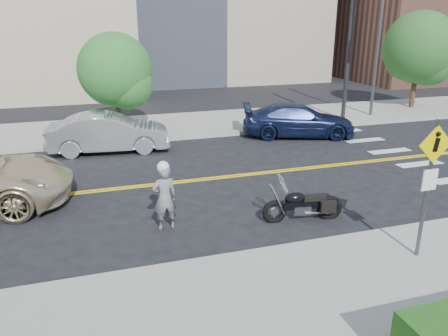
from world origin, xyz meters
TOP-DOWN VIEW (x-y plane):
  - ground_plane at (0.00, 0.00)m, footprint 120.00×120.00m
  - sidewalk_near at (0.00, -7.50)m, footprint 60.00×5.00m
  - sidewalk_far at (0.00, 7.50)m, footprint 60.00×5.00m
  - building_right at (26.00, 20.00)m, footprint 14.00×12.00m
  - lamp_post at (12.00, 6.50)m, footprint 0.16×0.16m
  - traffic_light at (10.00, 5.08)m, footprint 0.28×4.50m
  - pedestrian_sign at (4.20, -6.31)m, footprint 0.78×0.08m
  - motorcyclist at (-0.73, -3.14)m, footprint 0.64×0.45m
  - motorcycle at (2.78, -3.71)m, footprint 2.15×0.92m
  - parked_car_silver at (-1.64, 4.20)m, footprint 4.79×2.09m
  - parked_car_blue at (6.56, 4.16)m, footprint 5.31×3.42m
  - tree_far_a at (-1.02, 7.27)m, footprint 3.28×3.28m
  - tree_far_b at (15.52, 7.62)m, footprint 3.95×3.95m

SIDE VIEW (x-z plane):
  - ground_plane at x=0.00m, z-range 0.00..0.00m
  - sidewalk_near at x=0.00m, z-range 0.00..0.15m
  - sidewalk_far at x=0.00m, z-range 0.00..0.15m
  - motorcycle at x=2.78m, z-range 0.00..1.27m
  - parked_car_blue at x=6.56m, z-range 0.00..1.43m
  - parked_car_silver at x=-1.64m, z-range 0.00..1.53m
  - motorcyclist at x=-0.73m, z-range 0.00..1.78m
  - pedestrian_sign at x=4.20m, z-range 0.46..3.46m
  - tree_far_a at x=-1.02m, z-range 0.60..5.08m
  - tree_far_b at x=15.52m, z-range 0.75..6.21m
  - lamp_post at x=12.00m, z-range 0.15..8.15m
  - traffic_light at x=10.00m, z-range 1.17..8.17m
  - building_right at x=26.00m, z-range 0.00..12.00m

